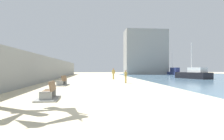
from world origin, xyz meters
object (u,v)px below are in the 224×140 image
(bench_far, at_px, (62,83))
(boat_distant, at_px, (194,74))
(person_standing, at_px, (126,76))
(boat_nearest, at_px, (199,73))
(bench_near, at_px, (49,95))
(boat_far_right, at_px, (173,72))
(person_walking, at_px, (113,73))

(bench_far, relative_size, boat_distant, 0.35)
(person_standing, height_order, boat_nearest, boat_nearest)
(bench_far, xyz_separation_m, boat_nearest, (29.79, 26.60, 0.42))
(bench_near, relative_size, boat_nearest, 0.29)
(boat_distant, bearing_deg, person_standing, -147.08)
(bench_near, height_order, boat_far_right, boat_far_right)
(bench_near, distance_m, bench_far, 8.57)
(person_walking, xyz_separation_m, boat_distant, (13.28, 0.32, -0.28))
(boat_distant, bearing_deg, person_walking, -178.61)
(boat_nearest, bearing_deg, person_walking, -145.30)
(person_walking, bearing_deg, bench_far, -121.00)
(person_standing, distance_m, boat_distant, 15.08)
(boat_far_right, height_order, boat_distant, boat_far_right)
(person_walking, relative_size, boat_far_right, 0.24)
(bench_near, xyz_separation_m, person_standing, (6.06, 10.90, 0.64))
(bench_near, height_order, boat_distant, boat_distant)
(bench_near, xyz_separation_m, person_walking, (5.44, 18.77, 0.78))
(person_walking, xyz_separation_m, boat_far_right, (18.37, 20.07, -0.27))
(person_standing, relative_size, boat_nearest, 0.20)
(boat_far_right, bearing_deg, boat_nearest, -35.00)
(bench_far, xyz_separation_m, person_walking, (6.15, 10.23, 0.78))
(bench_far, bearing_deg, boat_far_right, 51.01)
(boat_far_right, xyz_separation_m, boat_nearest, (5.27, -3.69, -0.09))
(bench_near, height_order, person_walking, person_walking)
(boat_far_right, distance_m, boat_nearest, 6.44)
(boat_distant, relative_size, boat_nearest, 0.85)
(bench_far, bearing_deg, person_walking, 59.00)
(bench_far, xyz_separation_m, person_standing, (6.77, 2.36, 0.64))
(bench_near, bearing_deg, bench_far, 94.71)
(bench_near, relative_size, boat_distant, 0.34)
(boat_far_right, bearing_deg, boat_distant, -104.47)
(bench_far, relative_size, boat_far_right, 0.31)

